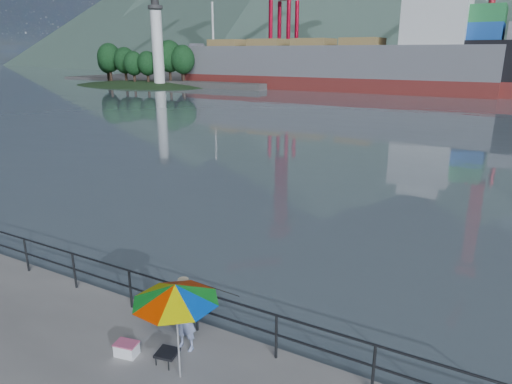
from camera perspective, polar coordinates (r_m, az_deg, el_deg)
harbor_water at (r=135.89m, az=26.31°, el=12.89°), size 500.00×280.00×0.00m
guardrail at (r=12.47m, az=-18.78°, el=-10.23°), size 22.00×0.06×1.03m
lighthouse_islet at (r=92.85m, az=-14.39°, el=13.06°), size 48.00×26.40×19.20m
fisherman at (r=9.99m, az=-8.86°, el=-15.21°), size 0.56×0.39×1.50m
beach_umbrella at (r=8.66m, az=-10.05°, el=-12.31°), size 2.06×2.06×2.01m
folding_stool at (r=9.98m, az=-11.02°, el=-19.59°), size 0.49×0.49×0.27m
cooler_bag at (r=10.39m, az=-15.87°, el=-18.41°), size 0.50×0.39×0.26m
fishing_rod at (r=11.05m, az=-4.46°, el=-16.18°), size 0.05×1.64×1.15m
bulk_carrier at (r=81.22m, az=9.93°, el=15.51°), size 54.55×9.44×14.50m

